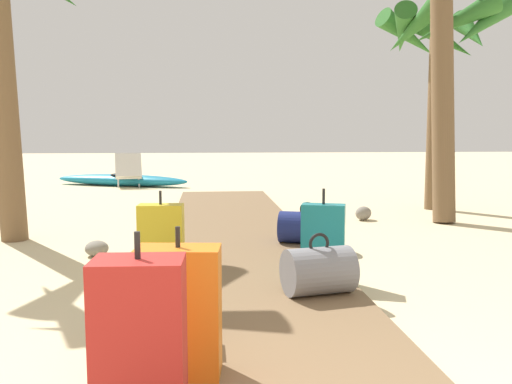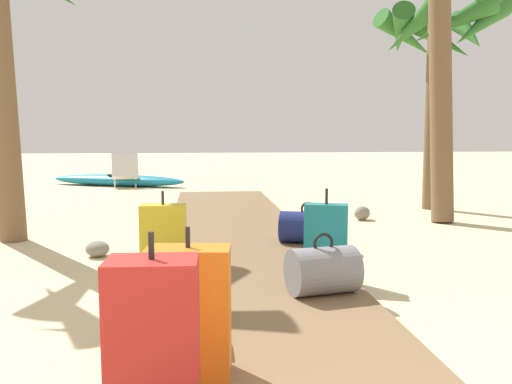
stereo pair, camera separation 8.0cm
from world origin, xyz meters
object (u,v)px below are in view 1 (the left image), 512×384
backpack_black (157,291)px  kayak (121,180)px  suitcase_orange (179,311)px  suitcase_teal (323,239)px  suitcase_red (140,346)px  palm_tree_far_right (440,42)px  duffel_bag_grey (319,271)px  duffel_bag_navy (307,227)px  suitcase_yellow (161,235)px  lounge_chair (128,173)px

backpack_black → kayak: 10.19m
suitcase_orange → backpack_black: bearing=106.6°
suitcase_teal → kayak: suitcase_teal is taller
suitcase_teal → kayak: bearing=109.4°
suitcase_red → backpack_black: bearing=91.3°
suitcase_teal → palm_tree_far_right: (2.83, 4.10, 2.38)m
duffel_bag_grey → palm_tree_far_right: 6.08m
suitcase_teal → kayak: size_ratio=0.21×
duffel_bag_navy → kayak: bearing=113.0°
suitcase_yellow → palm_tree_far_right: size_ratio=0.20×
suitcase_teal → duffel_bag_grey: suitcase_teal is taller
duffel_bag_grey → kayak: size_ratio=0.16×
duffel_bag_grey → suitcase_orange: bearing=-128.4°
suitcase_teal → lounge_chair: size_ratio=0.47×
suitcase_yellow → kayak: size_ratio=0.20×
lounge_chair → kayak: 0.29m
suitcase_yellow → lounge_chair: size_ratio=0.44×
duffel_bag_navy → lounge_chair: 7.97m
palm_tree_far_right → lounge_chair: 7.70m
duffel_bag_grey → kayak: (-2.92, 9.32, -0.12)m
duffel_bag_navy → suitcase_yellow: size_ratio=0.99×
suitcase_teal → suitcase_orange: (-1.14, -1.80, 0.02)m
lounge_chair → duffel_bag_grey: bearing=-73.5°
lounge_chair → duffel_bag_navy: bearing=-67.9°
suitcase_red → suitcase_orange: bearing=75.1°
suitcase_red → palm_tree_far_right: bearing=57.3°
lounge_chair → suitcase_orange: bearing=-80.5°
suitcase_teal → palm_tree_far_right: palm_tree_far_right is taller
duffel_bag_navy → palm_tree_far_right: (2.73, 2.85, 2.51)m
suitcase_yellow → lounge_chair: lounge_chair is taller
backpack_black → duffel_bag_navy: backpack_black is taller
suitcase_teal → duffel_bag_navy: bearing=85.2°
suitcase_red → palm_tree_far_right: 7.94m
backpack_black → lounge_chair: size_ratio=0.33×
suitcase_teal → suitcase_orange: 2.13m
duffel_bag_grey → suitcase_teal: bearing=74.3°
backpack_black → kayak: bearing=100.1°
palm_tree_far_right → duffel_bag_grey: bearing=-122.7°
suitcase_red → kayak: bearing=99.3°
duffel_bag_navy → palm_tree_far_right: size_ratio=0.20×
duffel_bag_grey → duffel_bag_navy: size_ratio=0.82×
suitcase_orange → suitcase_red: suitcase_red is taller
backpack_black → suitcase_orange: bearing=-73.4°
palm_tree_far_right → lounge_chair: palm_tree_far_right is taller
suitcase_teal → kayak: (-3.08, 8.74, -0.24)m
suitcase_teal → suitcase_yellow: 1.46m
suitcase_teal → lounge_chair: 9.10m
backpack_black → suitcase_yellow: suitcase_yellow is taller
duffel_bag_navy → suitcase_red: bearing=-111.2°
duffel_bag_grey → lounge_chair: 9.60m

